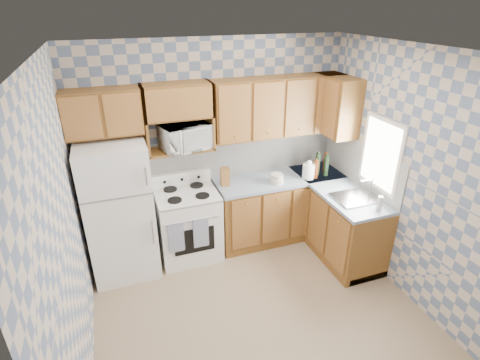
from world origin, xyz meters
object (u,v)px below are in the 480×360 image
Objects in this scene: refrigerator at (120,211)px; electric_kettle at (308,171)px; stove_body at (188,225)px; microwave at (185,137)px.

refrigerator is 2.44m from electric_kettle.
microwave is at bearing 62.57° from stove_body.
microwave reaches higher than electric_kettle.
microwave reaches higher than stove_body.
electric_kettle is at bearing -4.56° from stove_body.
stove_body is 1.16m from microwave.
electric_kettle is (1.57, -0.24, -0.58)m from microwave.
stove_body is at bearing 1.78° from refrigerator.
stove_body is 4.48× the size of electric_kettle.
stove_body is 1.73m from electric_kettle.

